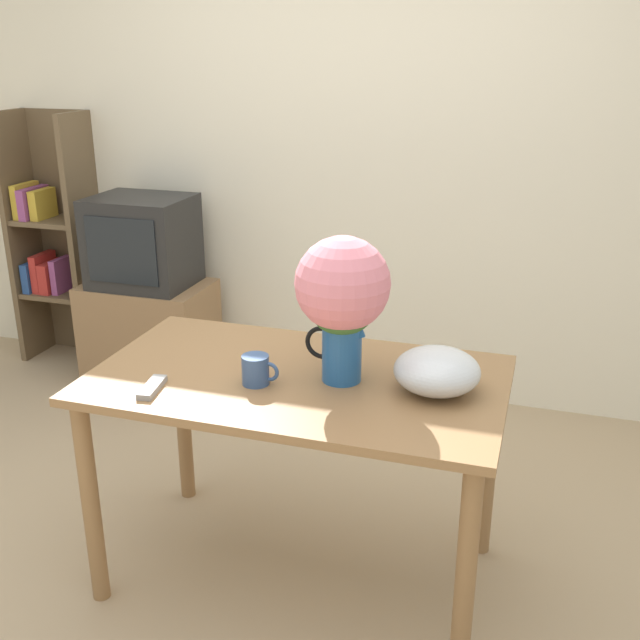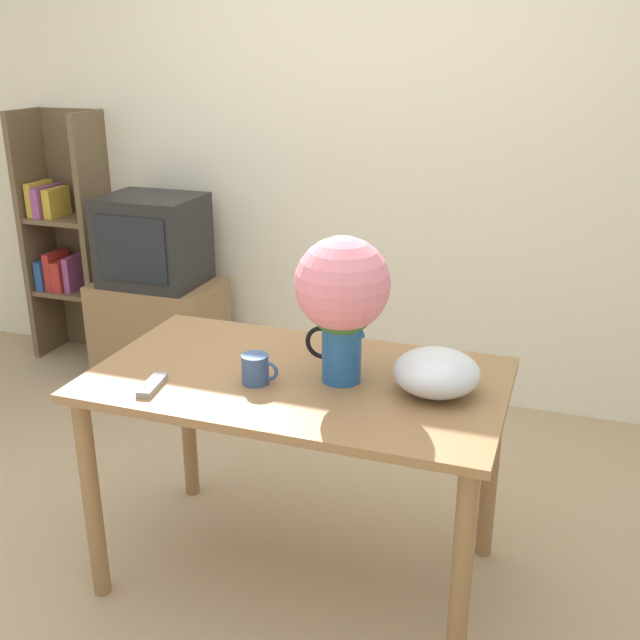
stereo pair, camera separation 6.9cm
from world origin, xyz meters
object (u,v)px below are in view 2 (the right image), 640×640
coffee_mug (256,369)px  flower_vase (342,294)px  tv_set (153,240)px  white_bowl (436,372)px

coffee_mug → flower_vase: bearing=24.1°
flower_vase → coffee_mug: bearing=-155.9°
coffee_mug → tv_set: 1.85m
coffee_mug → tv_set: bearing=131.2°
coffee_mug → tv_set: (-1.22, 1.39, -0.01)m
flower_vase → white_bowl: bearing=1.4°
flower_vase → white_bowl: size_ratio=1.76×
coffee_mug → tv_set: size_ratio=0.24×
flower_vase → tv_set: flower_vase is taller
flower_vase → coffee_mug: (-0.25, -0.11, -0.25)m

